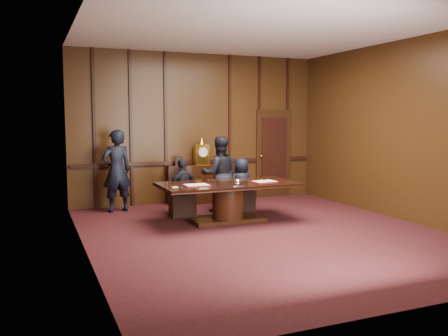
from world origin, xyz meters
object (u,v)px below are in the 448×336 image
Objects in this scene: witness_left at (117,171)px; witness_right at (219,174)px; sideboard at (202,182)px; signatory_right at (242,185)px; signatory_left at (183,188)px; conference_table at (228,196)px.

witness_left is 1.09× the size of witness_right.
sideboard is 1.39× the size of signatory_right.
sideboard is 1.42m from signatory_right.
signatory_right is 0.52m from witness_right.
sideboard reaches higher than signatory_right.
signatory_left is 0.67× the size of witness_left.
conference_table is 2.58m from witness_left.
witness_right is (0.22, 1.00, 0.29)m from conference_table.
signatory_left is 1.02× the size of signatory_right.
conference_table is (-0.24, -2.16, 0.02)m from sideboard.
signatory_left is 1.30m from signatory_right.
conference_table is 2.23× the size of signatory_left.
signatory_right reaches higher than conference_table.
signatory_right is at bearing 50.91° from conference_table.
witness_left reaches higher than conference_table.
signatory_right is at bearing -73.30° from sideboard.
witness_left is at bearing -170.57° from sideboard.
witness_right is at bearing 174.36° from signatory_left.
sideboard is at bearing 177.88° from witness_left.
witness_left is at bearing -11.24° from witness_right.
conference_table is 1.03m from signatory_left.
witness_right is at bearing -90.90° from sideboard.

